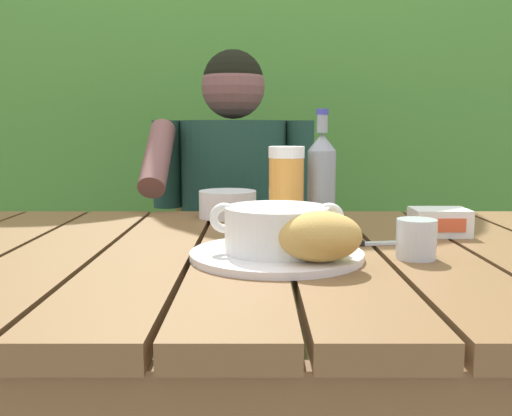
{
  "coord_description": "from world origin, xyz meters",
  "views": [
    {
      "loc": [
        0.03,
        -1.01,
        0.98
      ],
      "look_at": [
        0.03,
        0.02,
        0.84
      ],
      "focal_mm": 40.35,
      "sensor_mm": 36.0,
      "label": 1
    }
  ],
  "objects_px": {
    "soup_bowl": "(275,228)",
    "diner_bowl": "(226,204)",
    "serving_plate": "(275,255)",
    "person_eating": "(231,218)",
    "butter_tub": "(437,222)",
    "beer_glass": "(284,191)",
    "bread_roll": "(318,236)",
    "table_knife": "(360,243)",
    "beer_bottle": "(319,181)",
    "chair_near_diner": "(234,281)",
    "water_glass_small": "(414,239)"
  },
  "relations": [
    {
      "from": "person_eating",
      "to": "water_glass_small",
      "type": "distance_m",
      "value": 0.85
    },
    {
      "from": "bread_roll",
      "to": "butter_tub",
      "type": "distance_m",
      "value": 0.39
    },
    {
      "from": "chair_near_diner",
      "to": "beer_bottle",
      "type": "distance_m",
      "value": 0.87
    },
    {
      "from": "person_eating",
      "to": "diner_bowl",
      "type": "distance_m",
      "value": 0.35
    },
    {
      "from": "beer_bottle",
      "to": "diner_bowl",
      "type": "distance_m",
      "value": 0.3
    },
    {
      "from": "chair_near_diner",
      "to": "serving_plate",
      "type": "height_order",
      "value": "chair_near_diner"
    },
    {
      "from": "serving_plate",
      "to": "soup_bowl",
      "type": "distance_m",
      "value": 0.05
    },
    {
      "from": "beer_glass",
      "to": "butter_tub",
      "type": "xyz_separation_m",
      "value": [
        0.31,
        0.0,
        -0.06
      ]
    },
    {
      "from": "table_knife",
      "to": "person_eating",
      "type": "bearing_deg",
      "value": 111.5
    },
    {
      "from": "chair_near_diner",
      "to": "butter_tub",
      "type": "height_order",
      "value": "chair_near_diner"
    },
    {
      "from": "bread_roll",
      "to": "chair_near_diner",
      "type": "bearing_deg",
      "value": 98.92
    },
    {
      "from": "serving_plate",
      "to": "diner_bowl",
      "type": "relative_size",
      "value": 2.09
    },
    {
      "from": "bread_roll",
      "to": "water_glass_small",
      "type": "height_order",
      "value": "bread_roll"
    },
    {
      "from": "bread_roll",
      "to": "diner_bowl",
      "type": "height_order",
      "value": "bread_roll"
    },
    {
      "from": "chair_near_diner",
      "to": "bread_roll",
      "type": "distance_m",
      "value": 1.12
    },
    {
      "from": "person_eating",
      "to": "butter_tub",
      "type": "height_order",
      "value": "person_eating"
    },
    {
      "from": "butter_tub",
      "to": "table_knife",
      "type": "distance_m",
      "value": 0.2
    },
    {
      "from": "bread_roll",
      "to": "beer_bottle",
      "type": "bearing_deg",
      "value": 83.3
    },
    {
      "from": "person_eating",
      "to": "table_knife",
      "type": "height_order",
      "value": "person_eating"
    },
    {
      "from": "beer_glass",
      "to": "beer_bottle",
      "type": "distance_m",
      "value": 0.08
    },
    {
      "from": "beer_bottle",
      "to": "water_glass_small",
      "type": "relative_size",
      "value": 3.83
    },
    {
      "from": "person_eating",
      "to": "soup_bowl",
      "type": "bearing_deg",
      "value": -82.29
    },
    {
      "from": "beer_glass",
      "to": "bread_roll",
      "type": "bearing_deg",
      "value": -82.49
    },
    {
      "from": "beer_bottle",
      "to": "diner_bowl",
      "type": "height_order",
      "value": "beer_bottle"
    },
    {
      "from": "serving_plate",
      "to": "butter_tub",
      "type": "relative_size",
      "value": 2.61
    },
    {
      "from": "bread_roll",
      "to": "butter_tub",
      "type": "relative_size",
      "value": 1.24
    },
    {
      "from": "soup_bowl",
      "to": "diner_bowl",
      "type": "relative_size",
      "value": 1.61
    },
    {
      "from": "bread_roll",
      "to": "soup_bowl",
      "type": "bearing_deg",
      "value": 130.6
    },
    {
      "from": "soup_bowl",
      "to": "bread_roll",
      "type": "distance_m",
      "value": 0.1
    },
    {
      "from": "water_glass_small",
      "to": "table_knife",
      "type": "distance_m",
      "value": 0.13
    },
    {
      "from": "bread_roll",
      "to": "beer_glass",
      "type": "distance_m",
      "value": 0.28
    },
    {
      "from": "bread_roll",
      "to": "diner_bowl",
      "type": "distance_m",
      "value": 0.54
    },
    {
      "from": "serving_plate",
      "to": "butter_tub",
      "type": "bearing_deg",
      "value": 31.74
    },
    {
      "from": "chair_near_diner",
      "to": "beer_bottle",
      "type": "relative_size",
      "value": 3.79
    },
    {
      "from": "table_knife",
      "to": "beer_glass",
      "type": "bearing_deg",
      "value": 143.2
    },
    {
      "from": "beer_bottle",
      "to": "soup_bowl",
      "type": "bearing_deg",
      "value": -112.86
    },
    {
      "from": "person_eating",
      "to": "table_knife",
      "type": "distance_m",
      "value": 0.73
    },
    {
      "from": "soup_bowl",
      "to": "chair_near_diner",
      "type": "bearing_deg",
      "value": 95.97
    },
    {
      "from": "beer_glass",
      "to": "water_glass_small",
      "type": "bearing_deg",
      "value": -45.39
    },
    {
      "from": "diner_bowl",
      "to": "butter_tub",
      "type": "bearing_deg",
      "value": -28.07
    },
    {
      "from": "serving_plate",
      "to": "bread_roll",
      "type": "relative_size",
      "value": 2.11
    },
    {
      "from": "person_eating",
      "to": "soup_bowl",
      "type": "distance_m",
      "value": 0.79
    },
    {
      "from": "butter_tub",
      "to": "diner_bowl",
      "type": "xyz_separation_m",
      "value": [
        -0.44,
        0.23,
        0.01
      ]
    },
    {
      "from": "diner_bowl",
      "to": "soup_bowl",
      "type": "bearing_deg",
      "value": -76.89
    },
    {
      "from": "serving_plate",
      "to": "beer_glass",
      "type": "bearing_deg",
      "value": 82.68
    },
    {
      "from": "diner_bowl",
      "to": "water_glass_small",
      "type": "bearing_deg",
      "value": -53.05
    },
    {
      "from": "person_eating",
      "to": "beer_glass",
      "type": "xyz_separation_m",
      "value": [
        0.13,
        -0.57,
        0.14
      ]
    },
    {
      "from": "diner_bowl",
      "to": "serving_plate",
      "type": "bearing_deg",
      "value": -76.89
    },
    {
      "from": "table_knife",
      "to": "diner_bowl",
      "type": "distance_m",
      "value": 0.43
    },
    {
      "from": "butter_tub",
      "to": "table_knife",
      "type": "xyz_separation_m",
      "value": [
        -0.17,
        -0.1,
        -0.02
      ]
    }
  ]
}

